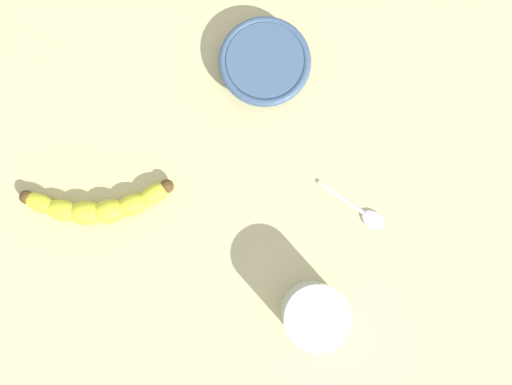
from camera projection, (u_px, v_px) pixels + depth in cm
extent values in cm
cube|color=#CCBE83|center=(253.00, 203.00, 81.99)|extent=(120.00, 120.00, 3.00)
ellipsoid|color=yellow|center=(41.00, 203.00, 78.80)|extent=(3.18, 5.19, 2.53)
ellipsoid|color=yellow|center=(63.00, 210.00, 78.71)|extent=(4.38, 5.58, 2.94)
ellipsoid|color=yellow|center=(86.00, 213.00, 78.68)|extent=(5.36, 5.91, 3.36)
ellipsoid|color=yellow|center=(109.00, 211.00, 78.70)|extent=(5.75, 5.89, 3.36)
ellipsoid|color=yellow|center=(132.00, 205.00, 78.78)|extent=(5.67, 5.31, 2.94)
ellipsoid|color=yellow|center=(153.00, 195.00, 78.91)|extent=(5.50, 4.43, 2.53)
sphere|color=#513819|center=(27.00, 197.00, 78.88)|extent=(1.96, 1.96, 1.96)
sphere|color=#513819|center=(167.00, 186.00, 79.02)|extent=(1.96, 1.96, 1.96)
cylinder|color=silver|center=(314.00, 314.00, 74.46)|extent=(8.36, 8.36, 9.40)
cylinder|color=beige|center=(314.00, 314.00, 74.62)|extent=(7.86, 7.86, 8.58)
cylinder|color=#3D5675|center=(265.00, 65.00, 80.11)|extent=(10.77, 10.77, 4.27)
torus|color=#3D5675|center=(265.00, 61.00, 78.58)|extent=(12.91, 12.91, 1.20)
ellipsoid|color=silver|center=(373.00, 220.00, 79.87)|extent=(2.63, 3.75, 0.80)
cube|color=silver|center=(343.00, 199.00, 80.14)|extent=(1.06, 8.51, 0.25)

